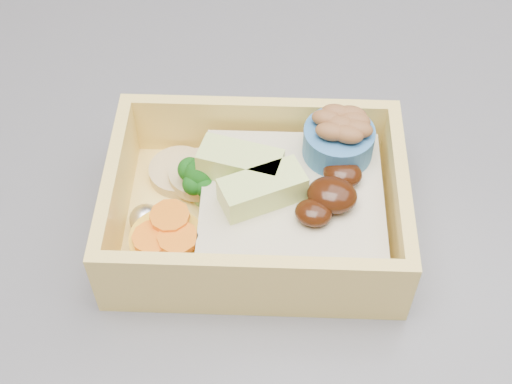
# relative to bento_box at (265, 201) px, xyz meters

# --- Properties ---
(bento_box) EXTENTS (0.20, 0.16, 0.06)m
(bento_box) POSITION_rel_bento_box_xyz_m (0.00, 0.00, 0.00)
(bento_box) COLOR #FFD769
(bento_box) RESTS_ON island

